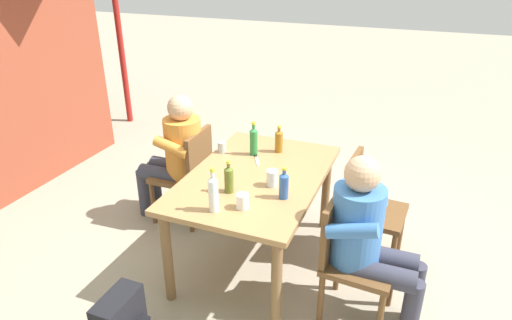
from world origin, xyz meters
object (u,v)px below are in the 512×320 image
person_in_white_shirt (176,152)px  person_in_plaid_shirt (369,235)px  chair_near_left (349,253)px  bottle_green (254,141)px  cup_white (243,201)px  table_knife (256,158)px  chair_far_right (188,171)px  chair_near_right (366,204)px  bottle_clear (213,193)px  cup_glass (272,178)px  dining_table (256,186)px  bottle_olive (229,179)px  cup_steel (222,147)px  bottle_amber (279,141)px  bottle_blue (284,185)px

person_in_white_shirt → person_in_plaid_shirt: (-0.66, -1.77, 0.00)m
person_in_plaid_shirt → chair_near_left: bearing=87.0°
bottle_green → cup_white: bearing=-163.0°
person_in_white_shirt → table_knife: size_ratio=5.32×
chair_far_right → chair_near_right: size_ratio=1.00×
bottle_clear → cup_glass: size_ratio=2.58×
dining_table → bottle_olive: size_ratio=6.21×
dining_table → cup_steel: 0.51m
cup_glass → cup_white: size_ratio=1.16×
chair_near_right → cup_steel: chair_near_right is taller
bottle_green → bottle_amber: size_ratio=1.23×
cup_white → table_knife: 0.76m
bottle_olive → chair_near_left: bearing=-91.2°
chair_near_right → bottle_clear: bottle_clear is taller
bottle_amber → bottle_blue: bottle_amber is taller
chair_near_left → bottle_amber: bearing=44.2°
chair_near_right → cup_steel: size_ratio=9.82×
dining_table → bottle_amber: 0.49m
chair_near_left → person_in_white_shirt: (0.65, 1.66, 0.17)m
chair_near_left → person_in_plaid_shirt: 0.20m
dining_table → table_knife: table_knife is taller
chair_far_right → chair_near_right: same height
chair_far_right → cup_steel: 0.48m
bottle_olive → cup_glass: (0.19, -0.24, -0.04)m
bottle_olive → bottle_amber: (0.76, -0.10, -0.00)m
bottle_green → bottle_clear: bearing=-174.5°
chair_near_left → cup_glass: cup_glass is taller
person_in_plaid_shirt → bottle_green: (0.66, 1.03, 0.22)m
person_in_plaid_shirt → bottle_olive: (0.02, 0.96, 0.20)m
chair_near_right → bottle_clear: bearing=137.0°
person_in_plaid_shirt → bottle_amber: 1.18m
chair_far_right → bottle_amber: bottle_amber is taller
person_in_plaid_shirt → cup_glass: 0.76m
person_in_plaid_shirt → table_knife: person_in_plaid_shirt is taller
dining_table → cup_glass: size_ratio=12.44×
table_knife → dining_table: bearing=-159.0°
dining_table → cup_white: 0.50m
dining_table → bottle_amber: bottle_amber is taller
bottle_olive → cup_steel: bearing=29.7°
chair_near_right → cup_white: 1.10m
bottle_blue → bottle_clear: bearing=131.4°
table_knife → cup_steel: bearing=87.6°
cup_steel → table_knife: bearing=-92.4°
bottle_amber → bottle_olive: bearing=172.7°
dining_table → cup_steel: cup_steel is taller
dining_table → table_knife: size_ratio=6.58×
cup_glass → cup_steel: 0.70m
bottle_green → cup_steel: bottle_green is taller
cup_glass → dining_table: bearing=55.7°
bottle_green → bottle_blue: bottle_green is taller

